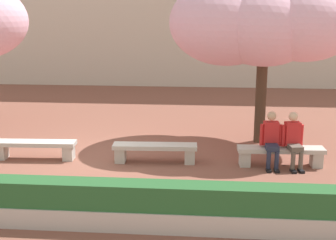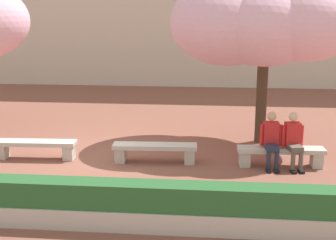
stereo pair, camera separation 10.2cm
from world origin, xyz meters
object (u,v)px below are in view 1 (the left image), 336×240
(cherry_tree_main, at_px, (260,23))
(person_seated_right, at_px, (293,138))
(person_seated_left, at_px, (271,137))
(stone_bench_near_west, at_px, (35,147))
(stone_bench_center, at_px, (155,150))
(stone_bench_near_east, at_px, (281,153))

(cherry_tree_main, bearing_deg, person_seated_right, -72.17)
(person_seated_left, bearing_deg, stone_bench_near_west, 179.46)
(stone_bench_center, bearing_deg, stone_bench_near_west, 180.00)
(stone_bench_near_east, xyz_separation_m, person_seated_right, (0.26, -0.05, 0.39))
(stone_bench_near_west, xyz_separation_m, stone_bench_center, (2.94, 0.00, 0.00))
(person_seated_right, distance_m, cherry_tree_main, 3.30)
(stone_bench_center, height_order, cherry_tree_main, cherry_tree_main)
(person_seated_right, bearing_deg, stone_bench_near_east, 168.47)
(stone_bench_near_west, bearing_deg, stone_bench_center, 0.00)
(stone_bench_near_east, bearing_deg, stone_bench_near_west, 180.00)
(stone_bench_near_west, distance_m, stone_bench_near_east, 5.89)
(stone_bench_near_east, bearing_deg, person_seated_left, -167.50)
(stone_bench_near_east, xyz_separation_m, cherry_tree_main, (-0.40, 1.98, 2.91))
(person_seated_left, relative_size, cherry_tree_main, 0.27)
(stone_bench_center, bearing_deg, cherry_tree_main, 37.78)
(stone_bench_near_west, height_order, stone_bench_center, same)
(cherry_tree_main, bearing_deg, stone_bench_center, -142.22)
(stone_bench_near_west, xyz_separation_m, person_seated_left, (5.65, -0.05, 0.39))
(stone_bench_center, relative_size, person_seated_right, 1.56)
(stone_bench_near_east, bearing_deg, cherry_tree_main, 101.31)
(stone_bench_near_west, height_order, person_seated_right, person_seated_right)
(cherry_tree_main, bearing_deg, person_seated_left, -85.66)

